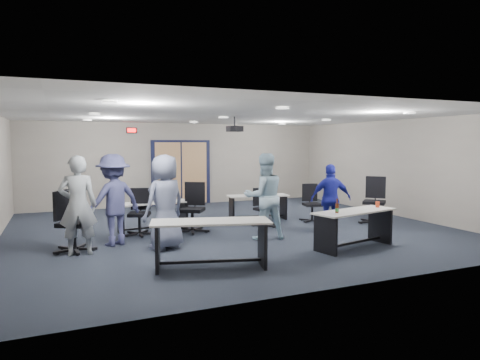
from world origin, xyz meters
name	(u,v)px	position (x,y,z in m)	size (l,w,h in m)	color
floor	(231,229)	(0.00, 0.00, 0.00)	(10.00, 10.00, 0.00)	#1C212D
back_wall	(181,164)	(0.00, 4.50, 1.35)	(10.00, 0.04, 2.70)	gray
front_wall	(350,193)	(0.00, -4.50, 1.35)	(10.00, 0.04, 2.70)	gray
right_wall	(395,168)	(5.00, 0.00, 1.35)	(0.04, 9.00, 2.70)	gray
ceiling	(231,115)	(0.00, 0.00, 2.70)	(10.00, 9.00, 0.04)	white
double_door	(181,173)	(0.00, 4.46, 1.05)	(2.00, 0.07, 2.20)	black
exit_sign	(132,130)	(-1.60, 4.44, 2.45)	(0.32, 0.07, 0.18)	black
ceiling_projector	(235,129)	(0.30, 0.50, 2.40)	(0.35, 0.32, 0.37)	black
ceiling_can_lights	(227,117)	(0.00, 0.25, 2.67)	(6.24, 5.74, 0.02)	white
table_front_left	(211,236)	(-1.51, -2.86, 0.54)	(2.03, 1.12, 0.78)	#BBB8B0
table_front_right	(354,222)	(1.52, -2.67, 0.51)	(1.90, 0.98, 1.01)	#BBB8B0
table_back_left	(153,211)	(-1.77, 0.46, 0.47)	(1.73, 0.71, 0.68)	#BBB8B0
table_back_right	(258,203)	(1.13, 0.89, 0.45)	(1.69, 0.80, 0.66)	#BBB8B0
chair_back_a	(139,212)	(-2.15, 0.11, 0.52)	(0.65, 0.65, 1.04)	black
chair_back_b	(192,208)	(-0.97, -0.03, 0.57)	(0.72, 0.72, 1.14)	black
chair_back_c	(265,208)	(0.85, -0.08, 0.47)	(0.60, 0.60, 0.95)	black
chair_back_d	(312,203)	(2.30, 0.05, 0.49)	(0.62, 0.62, 0.98)	black
chair_loose_left	(74,221)	(-3.53, -0.85, 0.58)	(0.73, 0.73, 1.16)	black
chair_loose_right	(374,200)	(3.61, -0.80, 0.60)	(0.75, 0.75, 1.19)	black
person_gray	(78,205)	(-3.46, -1.14, 0.92)	(0.67, 0.44, 1.83)	#979EA4
person_plaid	(165,202)	(-1.90, -1.31, 0.92)	(0.89, 0.58, 1.83)	slate
person_lightblue	(264,196)	(0.24, -1.28, 0.92)	(0.89, 0.69, 1.83)	#A7CADE
person_navy	(331,199)	(1.89, -1.35, 0.79)	(0.92, 0.38, 1.58)	#1A1E93
person_back	(113,200)	(-2.77, -0.60, 0.92)	(1.18, 0.68, 1.83)	#3A3C69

